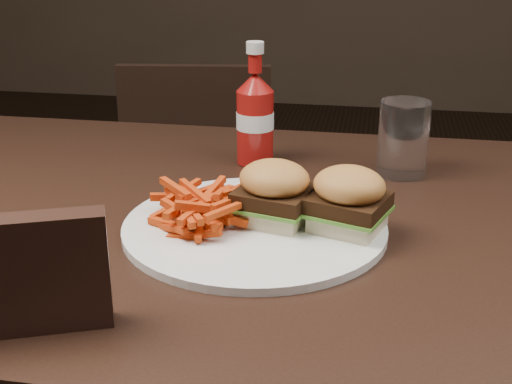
% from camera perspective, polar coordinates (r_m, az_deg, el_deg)
% --- Properties ---
extents(dining_table, '(1.20, 0.80, 0.04)m').
position_cam_1_polar(dining_table, '(0.98, -1.29, -2.76)').
color(dining_table, black).
rests_on(dining_table, ground).
extents(chair_far, '(0.41, 0.41, 0.03)m').
position_cam_1_polar(chair_far, '(1.86, -4.10, -0.62)').
color(chair_far, black).
rests_on(chair_far, ground).
extents(plate, '(0.34, 0.34, 0.01)m').
position_cam_1_polar(plate, '(0.91, -0.11, -2.86)').
color(plate, white).
rests_on(plate, dining_table).
extents(sandwich_half_a, '(0.10, 0.09, 0.02)m').
position_cam_1_polar(sandwich_half_a, '(0.91, 1.45, -1.73)').
color(sandwich_half_a, beige).
rests_on(sandwich_half_a, plate).
extents(sandwich_half_b, '(0.10, 0.10, 0.02)m').
position_cam_1_polar(sandwich_half_b, '(0.90, 7.33, -2.30)').
color(sandwich_half_b, beige).
rests_on(sandwich_half_b, plate).
extents(fries_pile, '(0.13, 0.13, 0.05)m').
position_cam_1_polar(fries_pile, '(0.91, -4.29, -1.12)').
color(fries_pile, red).
rests_on(fries_pile, plate).
extents(ketchup_bottle, '(0.06, 0.06, 0.12)m').
position_cam_1_polar(ketchup_bottle, '(1.14, -0.07, 5.21)').
color(ketchup_bottle, maroon).
rests_on(ketchup_bottle, dining_table).
extents(tumbler, '(0.10, 0.10, 0.12)m').
position_cam_1_polar(tumbler, '(1.12, 11.69, 4.08)').
color(tumbler, white).
rests_on(tumbler, dining_table).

